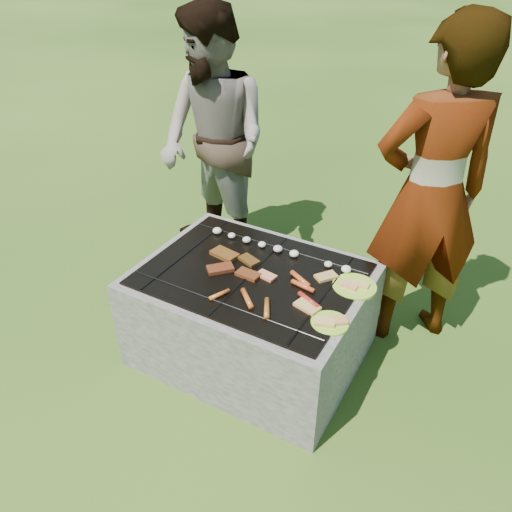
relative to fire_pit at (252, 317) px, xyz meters
The scene contains 10 objects.
lawn 0.28m from the fire_pit, ahead, with size 60.00×60.00×0.00m, color #254310.
fire_pit is the anchor object (origin of this frame).
mushrooms 0.45m from the fire_pit, 89.68° to the left, with size 0.95×0.06×0.04m.
pork_slabs 0.37m from the fire_pit, behind, with size 0.39×0.30×0.02m.
sausages 0.43m from the fire_pit, 27.30° to the right, with size 0.55×0.45×0.03m.
bread_on_grate 0.47m from the fire_pit, ahead, with size 0.46×0.43×0.02m.
plate_far 0.67m from the fire_pit, 17.01° to the left, with size 0.27×0.27×0.03m.
plate_near 0.68m from the fire_pit, 17.95° to the right, with size 0.23×0.23×0.03m.
cook 1.27m from the fire_pit, 42.05° to the left, with size 0.72×0.47×1.98m, color gray.
bystander 1.38m from the fire_pit, 133.28° to the left, with size 0.93×0.72×1.91m, color gray.
Camera 1 is at (1.19, -2.04, 2.26)m, focal length 35.00 mm.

